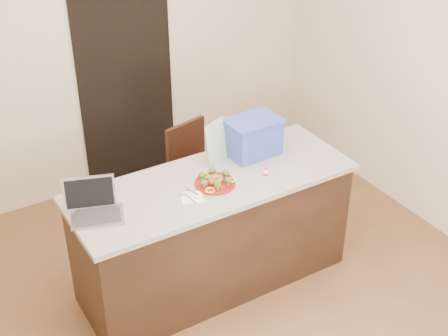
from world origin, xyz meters
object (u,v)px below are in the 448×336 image
laptop (94,205)px  blue_box (253,137)px  napkin (192,197)px  yogurt_bottle (266,173)px  chair (192,169)px  island (213,232)px  plate (215,183)px

laptop → blue_box: size_ratio=0.98×
napkin → yogurt_bottle: yogurt_bottle is taller
napkin → chair: (0.48, 0.91, -0.41)m
island → yogurt_bottle: yogurt_bottle is taller
napkin → blue_box: 0.75m
plate → blue_box: size_ratio=0.71×
yogurt_bottle → laptop: laptop is taller
chair → laptop: bearing=-159.4°
chair → napkin: bearing=-131.1°
island → plate: plate is taller
napkin → yogurt_bottle: bearing=-4.0°
napkin → blue_box: size_ratio=0.35×
island → chair: 0.83m
napkin → plate: bearing=15.9°
laptop → chair: laptop is taller
plate → yogurt_bottle: 0.37m
island → blue_box: bearing=20.8°
island → plate: size_ratio=7.22×
napkin → blue_box: bearing=23.0°
napkin → laptop: bearing=165.1°
yogurt_bottle → napkin: bearing=176.0°
laptop → yogurt_bottle: bearing=9.9°
napkin → blue_box: blue_box is taller
laptop → blue_box: 1.31m
plate → napkin: 0.22m
plate → laptop: bearing=172.9°
island → laptop: (-0.86, 0.05, 0.52)m
island → blue_box: (0.45, 0.17, 0.60)m
island → napkin: (-0.23, -0.12, 0.46)m
blue_box → chair: blue_box is taller
island → laptop: bearing=176.8°
plate → blue_box: bearing=26.1°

